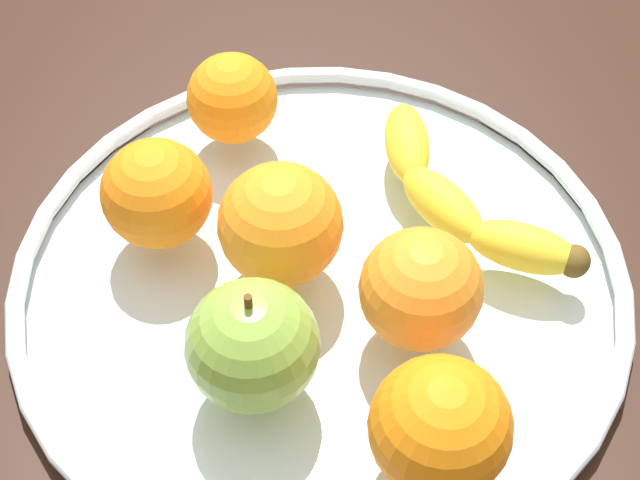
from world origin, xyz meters
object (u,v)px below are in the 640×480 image
Objects in this scene: orange_front_left at (280,224)px; orange_back_right at (440,427)px; fruit_bowl at (320,278)px; banana at (461,199)px; apple at (253,345)px; orange_center at (421,289)px; orange_front_right at (232,98)px; orange_back_left at (157,194)px.

orange_front_left reaches higher than orange_back_right.
fruit_bowl is 2.05× the size of banana.
banana is at bearing 93.88° from apple.
orange_center is (8.94, 3.22, -0.23)cm from orange_front_left.
banana is 18.15cm from orange_back_right.
orange_back_right reaches higher than orange_front_right.
orange_front_left reaches higher than banana.
banana is 12.55cm from orange_front_left.
orange_back_left is 0.93× the size of orange_back_right.
orange_front_right is (-15.95, -6.48, 1.66)cm from banana.
orange_front_left is 1.09× the size of orange_back_left.
orange_back_left is at bearing -155.55° from orange_center.
fruit_bowl is 5.22× the size of orange_back_right.
apple is 1.15× the size of orange_center.
orange_center is (6.98, 1.72, 4.54)cm from fruit_bowl.
fruit_bowl is at bearing -14.65° from orange_front_right.
orange_front_right is at bearing 145.90° from apple.
orange_front_right is at bearing -153.61° from banana.
orange_front_left is at bearing -142.50° from fruit_bowl.
orange_back_left is (-11.71, -15.64, 2.02)cm from banana.
fruit_bowl is at bearing 37.50° from orange_front_left.
orange_front_right reaches higher than fruit_bowl.
fruit_bowl is at bearing 164.72° from orange_back_right.
orange_center is 8.97cm from orange_back_right.
banana is 18.29cm from apple.
orange_front_right reaches higher than banana.
orange_center is at bearing 71.66° from apple.
orange_front_left is (11.50, -5.02, 0.70)cm from orange_front_right.
orange_center is at bearing -57.27° from banana.
orange_center reaches higher than banana.
apple is (1.23, -18.11, 2.28)cm from banana.
orange_front_left is at bearing 171.69° from orange_back_right.
orange_back_right reaches higher than fruit_bowl.
apple is at bearing -49.34° from orange_front_left.
orange_back_left is 23.32cm from orange_back_right.
fruit_bowl is 5.36cm from orange_front_left.
apple is at bearing -81.84° from banana.
orange_front_left is at bearing 29.74° from orange_back_left.
fruit_bowl is 11.68cm from orange_back_left.
orange_front_right is at bearing 114.81° from orange_back_left.
orange_center reaches higher than fruit_bowl.
banana is 17.29cm from orange_front_right.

